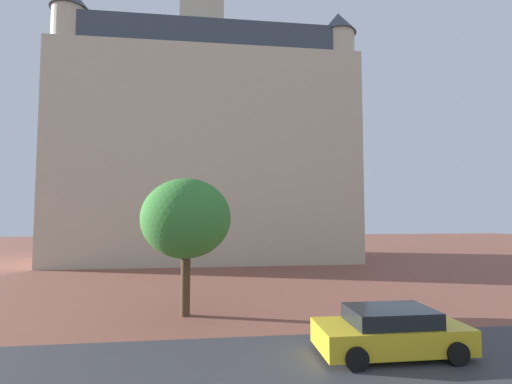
% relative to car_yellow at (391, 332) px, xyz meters
% --- Properties ---
extents(ground_plane, '(120.00, 120.00, 0.00)m').
position_rel_car_yellow_xyz_m(ground_plane, '(-3.49, 0.72, -0.67)').
color(ground_plane, brown).
extents(landmark_building, '(26.39, 10.43, 36.94)m').
position_rel_car_yellow_xyz_m(landmark_building, '(-5.90, 23.03, 10.35)').
color(landmark_building, beige).
rests_on(landmark_building, ground_plane).
extents(car_yellow, '(4.45, 2.08, 1.38)m').
position_rel_car_yellow_xyz_m(car_yellow, '(0.00, 0.00, 0.00)').
color(car_yellow, gold).
rests_on(car_yellow, ground_plane).
extents(tree_curb_far, '(3.75, 3.75, 5.73)m').
position_rel_car_yellow_xyz_m(tree_curb_far, '(-6.49, 4.80, 3.35)').
color(tree_curb_far, '#4C3823').
rests_on(tree_curb_far, ground_plane).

